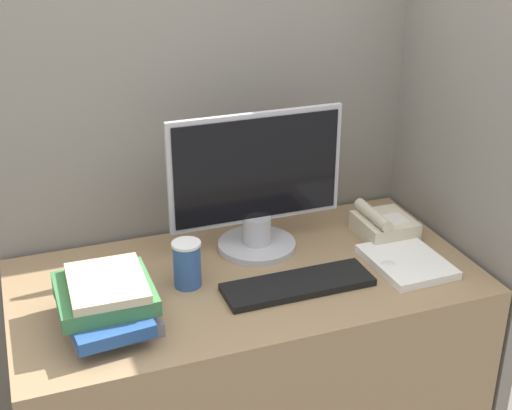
% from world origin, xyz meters
% --- Properties ---
extents(cubicle_panel_rear, '(1.70, 0.04, 1.74)m').
position_xyz_m(cubicle_panel_rear, '(0.00, 0.70, 0.87)').
color(cubicle_panel_rear, gray).
rests_on(cubicle_panel_rear, ground_plane).
extents(cubicle_panel_right, '(0.04, 0.73, 1.74)m').
position_xyz_m(cubicle_panel_right, '(0.69, 0.36, 0.87)').
color(cubicle_panel_right, gray).
rests_on(cubicle_panel_right, ground_plane).
extents(desk, '(1.30, 0.67, 0.76)m').
position_xyz_m(desk, '(0.00, 0.33, 0.38)').
color(desk, '#937551').
rests_on(desk, ground_plane).
extents(monitor, '(0.53, 0.24, 0.43)m').
position_xyz_m(monitor, '(0.09, 0.48, 0.95)').
color(monitor, '#B7B7BC').
rests_on(monitor, desk).
extents(keyboard, '(0.42, 0.13, 0.02)m').
position_xyz_m(keyboard, '(0.11, 0.22, 0.77)').
color(keyboard, black).
rests_on(keyboard, desk).
extents(mouse, '(0.06, 0.05, 0.03)m').
position_xyz_m(mouse, '(0.39, 0.22, 0.77)').
color(mouse, silver).
rests_on(mouse, desk).
extents(coffee_cup, '(0.08, 0.08, 0.13)m').
position_xyz_m(coffee_cup, '(-0.17, 0.34, 0.82)').
color(coffee_cup, '#335999').
rests_on(coffee_cup, desk).
extents(book_stack, '(0.24, 0.31, 0.13)m').
position_xyz_m(book_stack, '(-0.41, 0.22, 0.82)').
color(book_stack, slate).
rests_on(book_stack, desk).
extents(desk_telephone, '(0.16, 0.18, 0.10)m').
position_xyz_m(desk_telephone, '(0.48, 0.41, 0.79)').
color(desk_telephone, beige).
rests_on(desk_telephone, desk).
extents(paper_pile, '(0.21, 0.26, 0.02)m').
position_xyz_m(paper_pile, '(0.46, 0.23, 0.77)').
color(paper_pile, white).
rests_on(paper_pile, desk).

